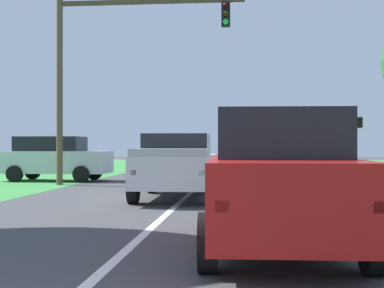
{
  "coord_description": "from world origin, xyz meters",
  "views": [
    {
      "loc": [
        1.68,
        -2.51,
        1.51
      ],
      "look_at": [
        0.04,
        14.88,
        1.56
      ],
      "focal_mm": 51.0,
      "sensor_mm": 36.0,
      "label": 1
    }
  ],
  "objects_px": {
    "red_suv_near": "(277,177)",
    "pickup_truck_lead": "(178,165)",
    "keep_moving_sign": "(355,140)",
    "traffic_light": "(107,55)",
    "crossing_suv_far": "(55,158)"
  },
  "relations": [
    {
      "from": "red_suv_near",
      "to": "pickup_truck_lead",
      "type": "distance_m",
      "value": 7.64
    },
    {
      "from": "pickup_truck_lead",
      "to": "keep_moving_sign",
      "type": "bearing_deg",
      "value": 32.4
    },
    {
      "from": "traffic_light",
      "to": "crossing_suv_far",
      "type": "height_order",
      "value": "traffic_light"
    },
    {
      "from": "keep_moving_sign",
      "to": "crossing_suv_far",
      "type": "bearing_deg",
      "value": 163.11
    },
    {
      "from": "traffic_light",
      "to": "crossing_suv_far",
      "type": "xyz_separation_m",
      "value": [
        -2.85,
        2.22,
        -3.98
      ]
    },
    {
      "from": "traffic_light",
      "to": "keep_moving_sign",
      "type": "distance_m",
      "value": 9.59
    },
    {
      "from": "red_suv_near",
      "to": "crossing_suv_far",
      "type": "distance_m",
      "value": 16.72
    },
    {
      "from": "keep_moving_sign",
      "to": "crossing_suv_far",
      "type": "distance_m",
      "value": 12.31
    },
    {
      "from": "pickup_truck_lead",
      "to": "traffic_light",
      "type": "relative_size",
      "value": 0.69
    },
    {
      "from": "keep_moving_sign",
      "to": "pickup_truck_lead",
      "type": "bearing_deg",
      "value": -147.6
    },
    {
      "from": "red_suv_near",
      "to": "pickup_truck_lead",
      "type": "height_order",
      "value": "red_suv_near"
    },
    {
      "from": "pickup_truck_lead",
      "to": "crossing_suv_far",
      "type": "bearing_deg",
      "value": 130.74
    },
    {
      "from": "keep_moving_sign",
      "to": "crossing_suv_far",
      "type": "relative_size",
      "value": 0.57
    },
    {
      "from": "traffic_light",
      "to": "keep_moving_sign",
      "type": "height_order",
      "value": "traffic_light"
    },
    {
      "from": "pickup_truck_lead",
      "to": "crossing_suv_far",
      "type": "distance_m",
      "value": 9.42
    }
  ]
}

